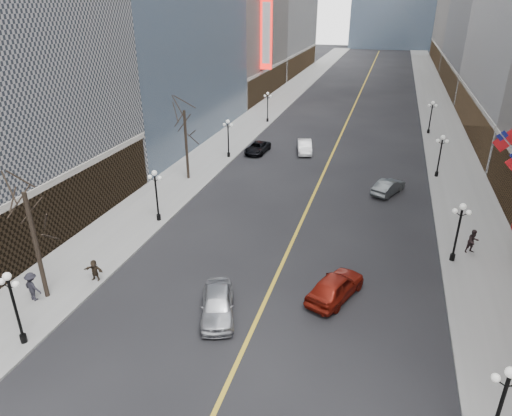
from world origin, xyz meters
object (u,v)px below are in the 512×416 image
Objects in this scene: streetlamp_east_3 at (431,114)px; car_nb_near at (217,304)px; streetlamp_east_1 at (459,226)px; streetlamp_west_2 at (228,134)px; car_sb_mid at (335,286)px; car_nb_mid at (305,147)px; streetlamp_west_0 at (13,301)px; streetlamp_east_2 at (440,152)px; streetlamp_west_1 at (156,190)px; streetlamp_east_0 at (502,402)px; car_nb_far at (258,148)px; streetlamp_west_3 at (268,104)px; car_sb_far at (388,187)px.

streetlamp_east_3 reaches higher than car_nb_near.
streetlamp_east_1 is 29.68m from streetlamp_west_2.
car_nb_mid is at bearing -54.05° from car_sb_mid.
streetlamp_east_3 is 0.90× the size of car_sb_mid.
streetlamp_east_1 is 28.51m from streetlamp_west_0.
streetlamp_east_2 is 31.99m from car_nb_near.
streetlamp_west_1 is at bearing -90.00° from streetlamp_west_2.
car_nb_mid is at bearing 111.53° from streetlamp_east_0.
streetlamp_east_3 is (0.00, 18.00, 0.00)m from streetlamp_east_2.
streetlamp_east_2 is at bearing 37.33° from streetlamp_west_1.
streetlamp_west_0 is 36.99m from car_nb_far.
car_nb_far is at bearing 82.41° from car_nb_near.
streetlamp_east_1 is 1.00× the size of streetlamp_east_3.
streetlamp_west_3 reaches higher than car_sb_mid.
streetlamp_west_3 is (0.00, 52.00, 0.00)m from streetlamp_west_0.
streetlamp_west_1 is 1.00× the size of streetlamp_west_3.
car_sb_mid reaches higher than car_nb_mid.
car_sb_far is at bearing -52.13° from streetlamp_west_3.
streetlamp_east_2 is 1.00× the size of streetlamp_west_2.
streetlamp_east_2 reaches higher than car_nb_mid.
streetlamp_east_3 reaches higher than car_sb_mid.
car_nb_far is at bearing -79.55° from streetlamp_west_3.
streetlamp_west_2 reaches higher than car_sb_mid.
streetlamp_west_3 is (0.00, 36.00, 0.00)m from streetlamp_west_1.
streetlamp_east_1 is at bearing 34.14° from streetlamp_west_0.
car_sb_far is at bearing 112.23° from streetlamp_east_1.
streetlamp_east_2 is 1.00× the size of streetlamp_west_1.
streetlamp_east_1 and streetlamp_west_3 have the same top height.
streetlamp_east_2 is (0.00, 18.00, 0.00)m from streetlamp_east_1.
car_sb_far is at bearing -101.44° from streetlamp_east_3.
streetlamp_west_3 is (0.00, 18.00, 0.00)m from streetlamp_west_2.
streetlamp_east_3 is 0.96× the size of car_nb_mid.
streetlamp_west_1 is (-23.60, 0.00, 0.00)m from streetlamp_east_1.
car_sb_mid is at bearing -60.82° from car_nb_far.
streetlamp_west_2 is 1.02× the size of car_sb_far.
streetlamp_west_0 is 34.00m from streetlamp_west_2.
car_nb_mid is (-15.22, 22.57, -2.13)m from streetlamp_east_1.
streetlamp_east_1 is 1.00× the size of streetlamp_west_0.
car_nb_mid is at bearing 21.03° from car_nb_far.
streetlamp_east_1 is 27.30m from car_nb_mid.
streetlamp_west_0 is 39.52m from car_nb_mid.
streetlamp_east_1 is 36.00m from streetlamp_east_3.
streetlamp_east_3 reaches higher than car_sb_far.
car_nb_mid is at bearing 69.62° from streetlamp_west_1.
streetlamp_east_0 and streetlamp_east_2 have the same top height.
streetlamp_east_2 is 0.94× the size of car_nb_far.
streetlamp_west_0 is 11.05m from car_nb_near.
car_sb_mid is at bearing -57.19° from streetlamp_west_2.
streetlamp_west_3 reaches higher than car_nb_near.
streetlamp_west_0 is 16.00m from streetlamp_west_1.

